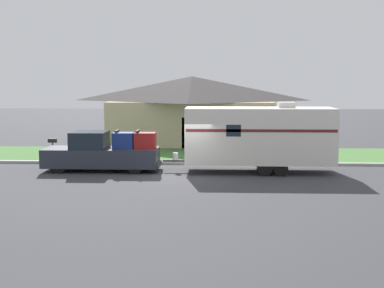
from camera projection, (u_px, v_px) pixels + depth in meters
ground_plane at (186, 177)px, 25.55m from camera, size 120.00×120.00×0.00m
curb_strip at (190, 163)px, 29.26m from camera, size 80.00×0.30×0.14m
lawn_strip at (193, 155)px, 32.89m from camera, size 80.00×7.00×0.03m
house_across_street at (192, 108)px, 39.46m from camera, size 12.38×8.58×4.86m
pickup_truck at (103, 153)px, 27.09m from camera, size 5.89×1.99×2.08m
travel_trailer at (259, 135)px, 26.62m from camera, size 8.50×2.51×3.51m
mailbox at (53, 144)px, 30.20m from camera, size 0.48×0.20×1.30m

